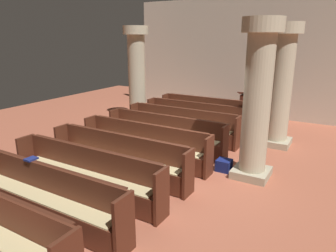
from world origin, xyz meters
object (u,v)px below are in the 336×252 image
at_px(pillar_far_side, 137,73).
at_px(pew_row_6, 86,172).
at_px(pew_row_3, 165,132).
at_px(kneeler_box_navy, 224,165).
at_px(pew_row_7, 43,194).
at_px(pillar_aisle_side, 281,84).
at_px(lectern, 244,108).
at_px(hymn_book, 31,159).
at_px(pew_row_4, 144,143).
at_px(pillar_aisle_rear, 257,99).
at_px(pew_row_5, 119,156).
at_px(pew_row_2, 182,124).
at_px(pew_row_0, 208,111).
at_px(pew_row_1, 196,117).

bearing_deg(pillar_far_side, pew_row_6, -64.27).
xyz_separation_m(pew_row_3, kneeler_box_navy, (1.94, -0.54, -0.36)).
bearing_deg(pew_row_7, pew_row_3, 90.00).
distance_m(pillar_aisle_side, lectern, 3.12).
height_order(pillar_aisle_side, hymn_book, pillar_aisle_side).
height_order(pew_row_7, pillar_far_side, pillar_far_side).
height_order(pew_row_6, pillar_aisle_side, pillar_aisle_side).
xyz_separation_m(pew_row_6, pillar_aisle_side, (2.58, 4.98, 1.28)).
height_order(pew_row_4, pillar_aisle_rear, pillar_aisle_rear).
bearing_deg(kneeler_box_navy, pew_row_3, 164.40).
height_order(pew_row_5, pillar_aisle_side, pillar_aisle_side).
height_order(pew_row_4, pillar_far_side, pillar_far_side).
height_order(pew_row_4, lectern, lectern).
bearing_deg(pillar_aisle_rear, pillar_far_side, 151.67).
relative_size(pew_row_2, pillar_aisle_side, 1.04).
bearing_deg(pew_row_0, pew_row_3, -90.00).
height_order(pillar_far_side, pillar_aisle_rear, same).
bearing_deg(pew_row_0, hymn_book, -93.87).
relative_size(pew_row_0, lectern, 3.28).
height_order(pew_row_1, pew_row_4, same).
distance_m(pew_row_7, lectern, 8.32).
distance_m(pew_row_3, pew_row_5, 2.01).
relative_size(pew_row_7, pillar_far_side, 1.04).
distance_m(pew_row_3, pew_row_6, 3.01).
relative_size(pew_row_6, kneeler_box_navy, 10.77).
bearing_deg(pillar_aisle_rear, pew_row_3, 168.54).
distance_m(pew_row_4, hymn_book, 2.90).
bearing_deg(pillar_far_side, pew_row_1, -4.99).
distance_m(pew_row_0, pew_row_3, 3.01).
bearing_deg(pillar_aisle_side, pew_row_2, -159.64).
bearing_deg(pillar_aisle_side, pew_row_6, -117.38).
distance_m(pew_row_1, pew_row_3, 2.01).
height_order(pew_row_2, pew_row_3, same).
bearing_deg(pew_row_7, pew_row_6, 90.00).
distance_m(pew_row_7, hymn_book, 0.68).
distance_m(pew_row_2, pillar_aisle_side, 3.03).
xyz_separation_m(pillar_aisle_rear, kneeler_box_navy, (-0.64, -0.02, -1.64)).
height_order(pew_row_7, pillar_aisle_rear, pillar_aisle_rear).
xyz_separation_m(pew_row_7, kneeler_box_navy, (1.94, 3.48, -0.36)).
bearing_deg(pew_row_6, pew_row_1, 90.00).
relative_size(pew_row_1, pew_row_7, 1.00).
relative_size(pew_row_4, pew_row_7, 1.00).
xyz_separation_m(pew_row_3, pew_row_4, (0.00, -1.00, 0.00)).
relative_size(lectern, kneeler_box_navy, 3.28).
relative_size(pew_row_5, pillar_aisle_rear, 1.04).
relative_size(pew_row_1, pillar_aisle_side, 1.04).
xyz_separation_m(pew_row_3, pillar_aisle_rear, (2.58, -0.52, 1.28)).
bearing_deg(kneeler_box_navy, lectern, 101.88).
bearing_deg(pillar_aisle_rear, pew_row_0, 126.08).
bearing_deg(pew_row_7, pew_row_5, 90.00).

